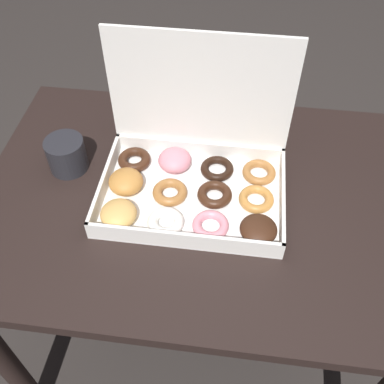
% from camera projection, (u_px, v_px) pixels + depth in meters
% --- Properties ---
extents(ground_plane, '(8.00, 8.00, 0.00)m').
position_uv_depth(ground_plane, '(196.00, 328.00, 1.59)').
color(ground_plane, '#2D2826').
extents(dining_table, '(1.02, 0.72, 0.73)m').
position_uv_depth(dining_table, '(197.00, 225.00, 1.13)').
color(dining_table, black).
rests_on(dining_table, ground_plane).
extents(donut_box, '(0.41, 0.29, 0.34)m').
position_uv_depth(donut_box, '(189.00, 171.00, 1.02)').
color(donut_box, white).
rests_on(donut_box, dining_table).
extents(coffee_mug, '(0.09, 0.09, 0.08)m').
position_uv_depth(coffee_mug, '(66.00, 154.00, 1.07)').
color(coffee_mug, '#232328').
rests_on(coffee_mug, dining_table).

